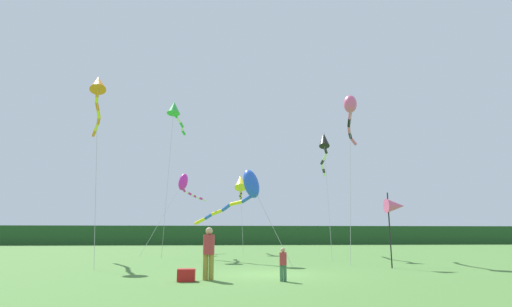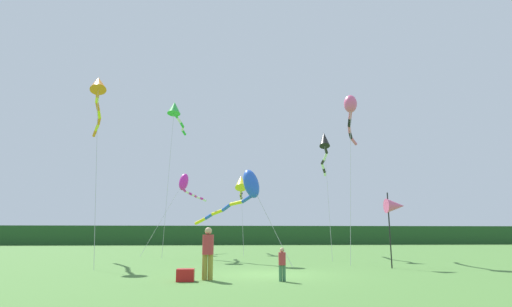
# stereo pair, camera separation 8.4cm
# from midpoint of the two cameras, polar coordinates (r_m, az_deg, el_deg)

# --- Properties ---
(ground_plane) EXTENTS (120.00, 120.00, 0.00)m
(ground_plane) POSITION_cam_midpoint_polar(r_m,az_deg,el_deg) (16.74, 1.92, -16.69)
(ground_plane) COLOR #477533
(distant_treeline) EXTENTS (108.00, 2.68, 2.76)m
(distant_treeline) POSITION_cam_midpoint_polar(r_m,az_deg,el_deg) (61.58, -3.02, -11.47)
(distant_treeline) COLOR #234C23
(distant_treeline) RESTS_ON ground
(person_adult) EXTENTS (0.40, 0.40, 1.81)m
(person_adult) POSITION_cam_midpoint_polar(r_m,az_deg,el_deg) (14.67, -6.64, -13.44)
(person_adult) COLOR olive
(person_adult) RESTS_ON ground
(person_child) EXTENTS (0.25, 0.25, 1.12)m
(person_child) POSITION_cam_midpoint_polar(r_m,az_deg,el_deg) (14.24, 3.89, -15.11)
(person_child) COLOR #3F724C
(person_child) RESTS_ON ground
(cooler_box) EXTENTS (0.59, 0.42, 0.41)m
(cooler_box) POSITION_cam_midpoint_polar(r_m,az_deg,el_deg) (14.44, -9.78, -16.58)
(cooler_box) COLOR red
(cooler_box) RESTS_ON ground
(banner_flag_pole) EXTENTS (0.90, 0.70, 3.54)m
(banner_flag_pole) POSITION_cam_midpoint_polar(r_m,az_deg,el_deg) (20.70, 19.16, -7.09)
(banner_flag_pole) COLOR black
(banner_flag_pole) RESTS_ON ground
(kite_blue) EXTENTS (5.30, 7.66, 5.30)m
(kite_blue) POSITION_cam_midpoint_polar(r_m,az_deg,el_deg) (23.09, -1.36, -5.00)
(kite_blue) COLOR #B2B2B2
(kite_blue) RESTS_ON ground
(kite_green) EXTENTS (1.19, 5.72, 11.59)m
(kite_green) POSITION_cam_midpoint_polar(r_m,az_deg,el_deg) (31.69, -11.29, 6.00)
(kite_green) COLOR #B2B2B2
(kite_green) RESTS_ON ground
(kite_magenta) EXTENTS (4.37, 7.27, 6.81)m
(kite_magenta) POSITION_cam_midpoint_polar(r_m,az_deg,el_deg) (34.93, -9.91, -4.25)
(kite_magenta) COLOR #B2B2B2
(kite_magenta) RESTS_ON ground
(kite_orange) EXTENTS (3.96, 10.59, 11.14)m
(kite_orange) POSITION_cam_midpoint_polar(r_m,az_deg,el_deg) (26.90, -21.34, 8.25)
(kite_orange) COLOR #B2B2B2
(kite_orange) RESTS_ON ground
(kite_black) EXTENTS (2.18, 9.07, 8.93)m
(kite_black) POSITION_cam_midpoint_polar(r_m,az_deg,el_deg) (29.89, 9.70, 1.05)
(kite_black) COLOR #B2B2B2
(kite_black) RESTS_ON ground
(kite_yellow) EXTENTS (1.08, 6.91, 6.77)m
(kite_yellow) POSITION_cam_midpoint_polar(r_m,az_deg,el_deg) (34.57, -2.06, -4.17)
(kite_yellow) COLOR #B2B2B2
(kite_yellow) RESTS_ON ground
(kite_rainbow) EXTENTS (3.34, 7.74, 10.38)m
(kite_rainbow) POSITION_cam_midpoint_polar(r_m,az_deg,el_deg) (26.91, 13.29, 6.16)
(kite_rainbow) COLOR #B2B2B2
(kite_rainbow) RESTS_ON ground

